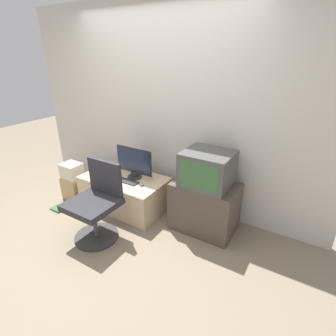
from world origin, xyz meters
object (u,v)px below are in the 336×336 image
object	(u,v)px
keyboard	(127,181)
mouse	(141,185)
cardboard_box_lower	(75,188)
crt_tv	(207,169)
office_chair	(97,205)
main_monitor	(134,163)
book	(59,208)

from	to	relation	value
keyboard	mouse	size ratio (longest dim) A/B	5.69
keyboard	cardboard_box_lower	distance (m)	0.96
crt_tv	office_chair	xyz separation A→B (m)	(-0.99, -0.75, -0.39)
office_chair	cardboard_box_lower	size ratio (longest dim) A/B	2.67
mouse	office_chair	bearing A→B (deg)	-108.21
main_monitor	crt_tv	distance (m)	1.03
book	cardboard_box_lower	bearing A→B (deg)	98.04
book	keyboard	bearing A→B (deg)	29.31
mouse	crt_tv	distance (m)	0.89
keyboard	cardboard_box_lower	size ratio (longest dim) A/B	0.96
office_chair	cardboard_box_lower	distance (m)	1.07
mouse	book	size ratio (longest dim) A/B	0.31
main_monitor	cardboard_box_lower	size ratio (longest dim) A/B	1.65
main_monitor	crt_tv	size ratio (longest dim) A/B	1.04
cardboard_box_lower	office_chair	bearing A→B (deg)	-25.24
main_monitor	keyboard	distance (m)	0.25
main_monitor	book	distance (m)	1.24
keyboard	book	size ratio (longest dim) A/B	1.76
keyboard	book	xyz separation A→B (m)	(-0.85, -0.48, -0.44)
mouse	office_chair	xyz separation A→B (m)	(-0.19, -0.58, -0.04)
office_chair	book	size ratio (longest dim) A/B	4.89
main_monitor	office_chair	xyz separation A→B (m)	(0.03, -0.73, -0.24)
crt_tv	book	world-z (taller)	crt_tv
main_monitor	mouse	size ratio (longest dim) A/B	9.76
crt_tv	office_chair	distance (m)	1.30
main_monitor	keyboard	world-z (taller)	main_monitor
main_monitor	crt_tv	xyz separation A→B (m)	(1.02, 0.02, 0.15)
keyboard	mouse	bearing A→B (deg)	1.52
office_chair	main_monitor	bearing A→B (deg)	92.33
mouse	cardboard_box_lower	distance (m)	1.17
mouse	book	world-z (taller)	mouse
main_monitor	keyboard	bearing A→B (deg)	-92.07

